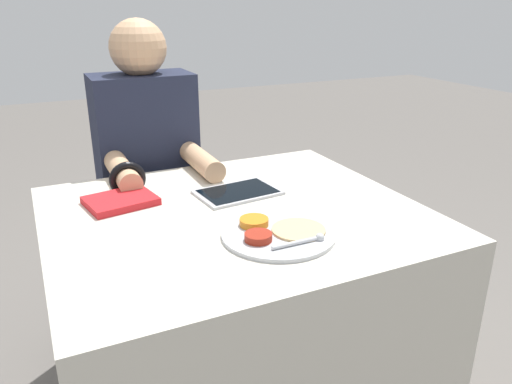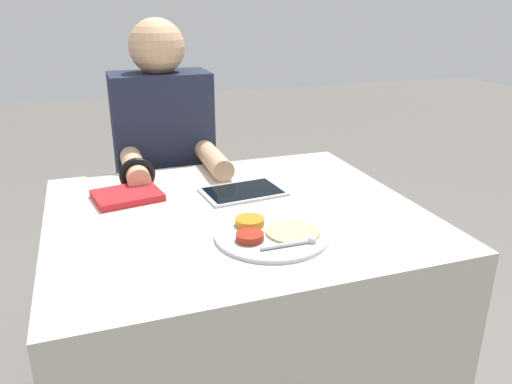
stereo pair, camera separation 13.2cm
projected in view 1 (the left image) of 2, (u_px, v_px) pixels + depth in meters
The scene contains 5 objects.
dining_table at pixel (237, 323), 1.48m from camera, with size 0.99×0.86×0.72m.
thali_tray at pixel (277, 233), 1.21m from camera, with size 0.28×0.28×0.03m.
red_notebook at pixel (121, 201), 1.40m from camera, with size 0.21×0.18×0.02m.
tablet_device at pixel (238, 192), 1.47m from camera, with size 0.25×0.18×0.01m.
person_diner at pixel (150, 196), 1.86m from camera, with size 0.36×0.47×1.20m.
Camera 1 is at (-0.48, -1.15, 1.26)m, focal length 35.00 mm.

